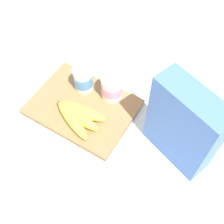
# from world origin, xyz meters

# --- Properties ---
(ground_plane) EXTENTS (2.40, 2.40, 0.00)m
(ground_plane) POSITION_xyz_m (0.00, 0.00, 0.00)
(ground_plane) COLOR silver
(cutting_board) EXTENTS (0.34, 0.25, 0.02)m
(cutting_board) POSITION_xyz_m (0.00, 0.00, 0.01)
(cutting_board) COLOR olive
(cutting_board) RESTS_ON ground_plane
(cereal_box) EXTENTS (0.22, 0.14, 0.28)m
(cereal_box) POSITION_xyz_m (0.33, 0.02, 0.14)
(cereal_box) COLOR #4770B7
(cereal_box) RESTS_ON ground_plane
(yogurt_cup_front) EXTENTS (0.07, 0.07, 0.09)m
(yogurt_cup_front) POSITION_xyz_m (-0.04, 0.07, 0.07)
(yogurt_cup_front) COLOR white
(yogurt_cup_front) RESTS_ON cutting_board
(yogurt_cup_back) EXTENTS (0.07, 0.07, 0.09)m
(yogurt_cup_back) POSITION_xyz_m (0.06, 0.09, 0.07)
(yogurt_cup_back) COLOR white
(yogurt_cup_back) RESTS_ON cutting_board
(banana_bunch) EXTENTS (0.18, 0.13, 0.04)m
(banana_bunch) POSITION_xyz_m (0.02, -0.05, 0.04)
(banana_bunch) COLOR yellow
(banana_bunch) RESTS_ON cutting_board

